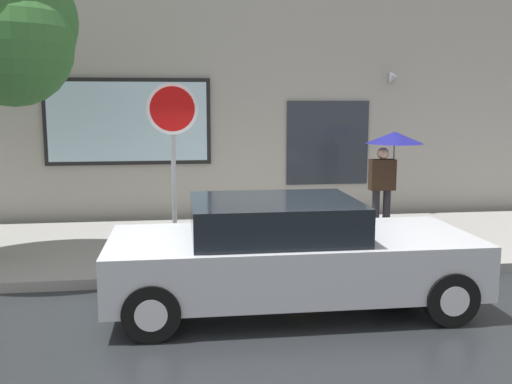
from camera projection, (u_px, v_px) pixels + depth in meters
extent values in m
plane|color=black|center=(242.00, 309.00, 7.24)|extent=(60.00, 60.00, 0.00)
cube|color=gray|center=(224.00, 245.00, 10.16)|extent=(20.00, 4.00, 0.15)
cube|color=#9E998E|center=(214.00, 58.00, 12.09)|extent=(20.00, 0.40, 7.00)
cube|color=black|center=(128.00, 122.00, 11.83)|extent=(3.38, 0.06, 1.78)
cube|color=silver|center=(128.00, 122.00, 11.80)|extent=(3.22, 0.03, 1.62)
cube|color=#262B33|center=(328.00, 143.00, 12.46)|extent=(1.80, 0.04, 1.80)
cone|color=#99999E|center=(394.00, 77.00, 12.30)|extent=(0.22, 0.24, 0.24)
cube|color=#B7BABF|center=(292.00, 261.00, 7.24)|extent=(4.52, 1.85, 0.66)
cube|color=black|center=(274.00, 218.00, 7.13)|extent=(2.03, 1.63, 0.46)
cylinder|color=black|center=(396.00, 259.00, 8.34)|extent=(0.64, 0.22, 0.64)
cylinder|color=silver|center=(396.00, 259.00, 8.34)|extent=(0.35, 0.24, 0.35)
cylinder|color=black|center=(450.00, 298.00, 6.67)|extent=(0.64, 0.22, 0.64)
cylinder|color=silver|center=(450.00, 298.00, 6.67)|extent=(0.35, 0.24, 0.35)
cylinder|color=black|center=(157.00, 268.00, 7.90)|extent=(0.64, 0.22, 0.64)
cylinder|color=silver|center=(157.00, 268.00, 7.90)|extent=(0.35, 0.24, 0.35)
cylinder|color=black|center=(151.00, 312.00, 6.23)|extent=(0.64, 0.22, 0.64)
cylinder|color=silver|center=(151.00, 312.00, 6.23)|extent=(0.35, 0.24, 0.35)
cylinder|color=yellow|center=(308.00, 235.00, 9.27)|extent=(0.22, 0.22, 0.61)
sphere|color=gold|center=(308.00, 217.00, 9.22)|extent=(0.23, 0.23, 0.23)
cylinder|color=gold|center=(310.00, 235.00, 9.11)|extent=(0.09, 0.12, 0.09)
cylinder|color=gold|center=(305.00, 231.00, 9.42)|extent=(0.09, 0.12, 0.09)
cylinder|color=yellow|center=(307.00, 252.00, 9.31)|extent=(0.30, 0.30, 0.06)
cylinder|color=black|center=(376.00, 211.00, 10.75)|extent=(0.14, 0.14, 0.81)
cylinder|color=black|center=(386.00, 211.00, 10.78)|extent=(0.14, 0.14, 0.81)
cube|color=black|center=(382.00, 175.00, 10.66)|extent=(0.47, 0.22, 0.57)
sphere|color=tan|center=(383.00, 153.00, 10.60)|extent=(0.22, 0.22, 0.22)
cylinder|color=#4C4C51|center=(394.00, 161.00, 10.65)|extent=(0.02, 0.02, 0.90)
cone|color=navy|center=(395.00, 138.00, 10.58)|extent=(1.05, 1.05, 0.22)
sphere|color=#33662D|center=(11.00, 45.00, 8.19)|extent=(1.74, 1.74, 1.74)
cylinder|color=gray|center=(174.00, 175.00, 8.69)|extent=(0.07, 0.07, 2.67)
cylinder|color=white|center=(172.00, 109.00, 8.50)|extent=(0.76, 0.02, 0.76)
cylinder|color=red|center=(172.00, 109.00, 8.48)|extent=(0.66, 0.02, 0.66)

